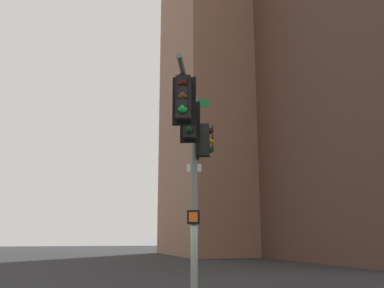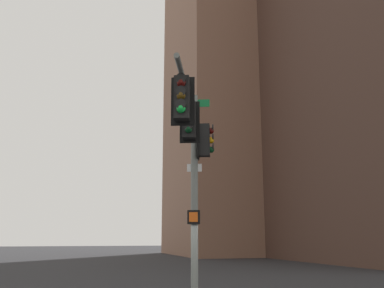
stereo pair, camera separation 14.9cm
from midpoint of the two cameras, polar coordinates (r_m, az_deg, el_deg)
The scene contains 4 objects.
signal_pole_assembly at distance 11.90m, azimuth 0.52°, elevation -0.83°, with size 4.97×2.33×6.54m.
building_brick_nearside at distance 49.50m, azimuth 24.09°, elevation 15.03°, with size 22.52×18.60×48.07m, color #4C3328.
building_brick_midblock at distance 59.21m, azimuth 5.83°, elevation 7.55°, with size 17.79×16.17×44.50m, color #845B47.
building_brick_farside at distance 62.08m, azimuth 23.95°, elevation 2.63°, with size 21.61×16.56×34.12m, color #845B47.
Camera 2 is at (-12.17, 3.49, 2.16)m, focal length 39.90 mm.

